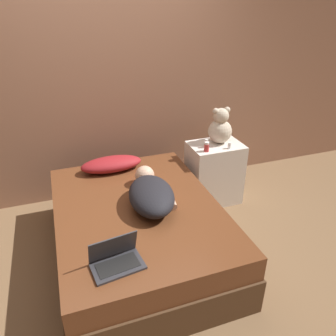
{
  "coord_description": "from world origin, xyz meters",
  "views": [
    {
      "loc": [
        -0.51,
        -2.21,
        2.03
      ],
      "look_at": [
        0.35,
        0.23,
        0.68
      ],
      "focal_mm": 35.0,
      "sensor_mm": 36.0,
      "label": 1
    }
  ],
  "objects_px": {
    "pillow": "(111,164)",
    "bottle_white": "(229,146)",
    "teddy_bear": "(220,128)",
    "laptop": "(116,259)",
    "bottle_pink": "(206,144)",
    "bottle_red": "(207,147)",
    "person_lying": "(151,193)"
  },
  "relations": [
    {
      "from": "bottle_pink",
      "to": "bottle_white",
      "type": "bearing_deg",
      "value": -26.55
    },
    {
      "from": "laptop",
      "to": "bottle_white",
      "type": "xyz_separation_m",
      "value": [
        1.38,
        1.04,
        0.16
      ]
    },
    {
      "from": "bottle_white",
      "to": "bottle_red",
      "type": "relative_size",
      "value": 0.66
    },
    {
      "from": "bottle_white",
      "to": "bottle_pink",
      "type": "xyz_separation_m",
      "value": [
        -0.21,
        0.1,
        0.01
      ]
    },
    {
      "from": "teddy_bear",
      "to": "bottle_white",
      "type": "distance_m",
      "value": 0.22
    },
    {
      "from": "pillow",
      "to": "teddy_bear",
      "type": "relative_size",
      "value": 1.58
    },
    {
      "from": "person_lying",
      "to": "bottle_white",
      "type": "xyz_separation_m",
      "value": [
        0.96,
        0.44,
        0.1
      ]
    },
    {
      "from": "person_lying",
      "to": "teddy_bear",
      "type": "height_order",
      "value": "teddy_bear"
    },
    {
      "from": "person_lying",
      "to": "laptop",
      "type": "relative_size",
      "value": 2.2
    },
    {
      "from": "laptop",
      "to": "bottle_pink",
      "type": "bearing_deg",
      "value": 36.67
    },
    {
      "from": "pillow",
      "to": "bottle_red",
      "type": "height_order",
      "value": "bottle_red"
    },
    {
      "from": "pillow",
      "to": "bottle_white",
      "type": "height_order",
      "value": "bottle_white"
    },
    {
      "from": "laptop",
      "to": "teddy_bear",
      "type": "distance_m",
      "value": 1.84
    },
    {
      "from": "pillow",
      "to": "person_lying",
      "type": "bearing_deg",
      "value": -73.93
    },
    {
      "from": "bottle_red",
      "to": "bottle_pink",
      "type": "relative_size",
      "value": 1.13
    },
    {
      "from": "bottle_pink",
      "to": "pillow",
      "type": "bearing_deg",
      "value": 171.12
    },
    {
      "from": "person_lying",
      "to": "bottle_pink",
      "type": "relative_size",
      "value": 8.96
    },
    {
      "from": "person_lying",
      "to": "bottle_white",
      "type": "distance_m",
      "value": 1.06
    },
    {
      "from": "laptop",
      "to": "teddy_bear",
      "type": "bearing_deg",
      "value": 34.25
    },
    {
      "from": "bottle_red",
      "to": "bottle_pink",
      "type": "xyz_separation_m",
      "value": [
        0.04,
        0.09,
        -0.01
      ]
    },
    {
      "from": "person_lying",
      "to": "bottle_red",
      "type": "height_order",
      "value": "bottle_red"
    },
    {
      "from": "bottle_white",
      "to": "pillow",
      "type": "bearing_deg",
      "value": 167.72
    },
    {
      "from": "bottle_white",
      "to": "person_lying",
      "type": "bearing_deg",
      "value": -155.5
    },
    {
      "from": "teddy_bear",
      "to": "bottle_pink",
      "type": "relative_size",
      "value": 4.39
    },
    {
      "from": "laptop",
      "to": "bottle_white",
      "type": "height_order",
      "value": "bottle_white"
    },
    {
      "from": "laptop",
      "to": "bottle_pink",
      "type": "xyz_separation_m",
      "value": [
        1.17,
        1.14,
        0.17
      ]
    },
    {
      "from": "laptop",
      "to": "bottle_white",
      "type": "distance_m",
      "value": 1.73
    },
    {
      "from": "pillow",
      "to": "person_lying",
      "type": "distance_m",
      "value": 0.72
    },
    {
      "from": "bottle_red",
      "to": "bottle_pink",
      "type": "height_order",
      "value": "bottle_red"
    },
    {
      "from": "bottle_white",
      "to": "teddy_bear",
      "type": "bearing_deg",
      "value": 97.22
    },
    {
      "from": "pillow",
      "to": "bottle_pink",
      "type": "height_order",
      "value": "bottle_pink"
    },
    {
      "from": "laptop",
      "to": "pillow",
      "type": "bearing_deg",
      "value": 72.71
    }
  ]
}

